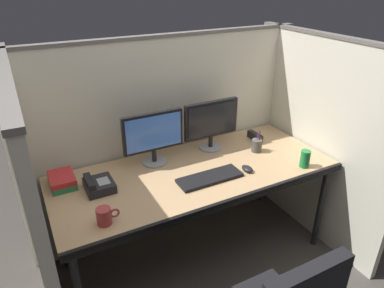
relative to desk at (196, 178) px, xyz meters
The scene contains 15 objects.
ground_plane 0.75m from the desk, 90.00° to the right, with size 8.00×8.00×0.00m, color #423D38.
cubicle_partition_rear 0.47m from the desk, 90.00° to the left, with size 2.21×0.06×1.57m.
cubicle_partition_left 1.00m from the desk, behind, with size 0.06×1.41×1.57m.
cubicle_partition_right 1.00m from the desk, ahead, with size 0.06×1.41×1.57m.
desk is the anchor object (origin of this frame).
monitor_left 0.41m from the desk, 129.56° to the left, with size 0.43×0.17×0.37m.
monitor_right 0.45m from the desk, 44.30° to the left, with size 0.43×0.17×0.37m.
keyboard_main 0.14m from the desk, 75.48° to the right, with size 0.43×0.15×0.02m, color black.
computer_mouse 0.35m from the desk, 26.27° to the right, with size 0.06×0.10×0.04m.
soda_can 0.75m from the desk, 22.31° to the right, with size 0.07×0.07×0.12m, color #197233.
desk_phone 0.65m from the desk, behind, with size 0.17×0.19×0.09m.
pen_cup 0.55m from the desk, ahead, with size 0.08×0.08×0.17m.
coffee_mug 0.73m from the desk, 160.38° to the right, with size 0.13×0.08×0.09m.
red_stapler 0.69m from the desk, 18.61° to the left, with size 0.04×0.15×0.06m, color black.
book_stack 0.86m from the desk, 163.34° to the left, with size 0.15×0.21×0.07m.
Camera 1 is at (-0.97, -1.49, 1.96)m, focal length 32.75 mm.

